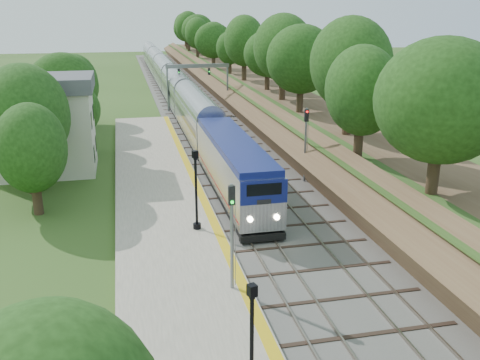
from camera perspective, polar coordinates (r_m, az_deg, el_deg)
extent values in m
cube|color=#4C4944|center=(77.44, -5.35, 8.05)|extent=(9.50, 170.00, 0.12)
cube|color=gray|center=(77.13, -7.37, 8.04)|extent=(0.08, 170.00, 0.16)
cube|color=gray|center=(77.27, -6.30, 8.10)|extent=(0.08, 170.00, 0.16)
cube|color=gray|center=(77.59, -4.40, 8.20)|extent=(0.08, 170.00, 0.16)
cube|color=gray|center=(77.80, -3.34, 8.24)|extent=(0.08, 170.00, 0.16)
cube|color=gray|center=(34.37, -7.79, -4.54)|extent=(6.40, 68.00, 0.38)
cube|color=gold|center=(34.61, -3.09, -3.89)|extent=(0.55, 68.00, 0.01)
cube|color=brown|center=(78.94, 1.56, 9.36)|extent=(9.00, 170.00, 3.00)
cube|color=brown|center=(78.13, -1.25, 9.13)|extent=(4.47, 170.00, 4.54)
cylinder|color=#332316|center=(32.36, 20.81, 0.73)|extent=(0.60, 0.60, 2.62)
sphere|color=#18360E|center=(31.56, 21.52, 6.92)|extent=(5.70, 5.70, 5.70)
cylinder|color=#332316|center=(78.23, 0.50, 11.37)|extent=(0.60, 0.60, 2.62)
sphere|color=#18360E|center=(77.90, 0.50, 13.97)|extent=(5.70, 5.70, 5.70)
cylinder|color=#332316|center=(127.25, -4.72, 13.84)|extent=(0.60, 0.60, 2.62)
sphere|color=#18360E|center=(127.05, -4.76, 15.44)|extent=(5.70, 5.70, 5.70)
cube|color=silver|center=(47.22, -20.23, 4.80)|extent=(8.00, 6.00, 6.80)
cube|color=#525459|center=(46.55, -20.76, 9.59)|extent=(8.60, 6.60, 1.20)
cube|color=black|center=(45.46, -15.28, 2.72)|extent=(0.05, 1.10, 1.30)
cube|color=black|center=(48.94, -15.13, 3.79)|extent=(0.05, 1.10, 1.30)
cube|color=black|center=(44.83, -15.57, 6.17)|extent=(0.05, 1.10, 1.30)
cube|color=black|center=(48.37, -15.39, 7.01)|extent=(0.05, 1.10, 1.30)
cylinder|color=slate|center=(71.70, -7.71, 9.64)|extent=(0.24, 0.24, 6.20)
cylinder|color=slate|center=(72.80, -1.34, 9.91)|extent=(0.24, 0.24, 6.20)
cube|color=slate|center=(71.80, -4.55, 12.04)|extent=(8.40, 0.25, 0.50)
cube|color=black|center=(71.42, -6.55, 11.35)|extent=(0.30, 0.20, 0.90)
cube|color=black|center=(71.95, -3.32, 11.48)|extent=(0.30, 0.20, 0.90)
cylinder|color=#332316|center=(43.65, -17.95, 1.07)|extent=(0.60, 0.60, 2.45)
sphere|color=#18360E|center=(42.86, -18.37, 5.32)|extent=(5.32, 5.32, 5.32)
cylinder|color=#332316|center=(59.13, -16.70, 5.45)|extent=(0.60, 0.60, 2.45)
sphere|color=#18360E|center=(58.55, -16.99, 8.62)|extent=(5.32, 5.32, 5.32)
cube|color=black|center=(38.75, -0.68, -1.16)|extent=(2.56, 16.01, 0.56)
cube|color=#B7BAC1|center=(38.18, -0.69, 1.47)|extent=(2.78, 16.68, 3.15)
cube|color=navy|center=(37.72, -0.70, 4.06)|extent=(2.67, 16.01, 0.41)
cube|color=navy|center=(30.16, 2.57, -1.33)|extent=(2.75, 0.10, 1.39)
cube|color=black|center=(30.06, 2.60, -1.02)|extent=(2.04, 0.06, 0.70)
cube|color=maroon|center=(38.50, -0.68, -0.06)|extent=(2.80, 16.35, 0.09)
cube|color=#B7BAC1|center=(55.69, -4.56, 6.32)|extent=(2.78, 18.53, 3.61)
cube|color=#B7BAC1|center=(74.41, -6.68, 9.18)|extent=(2.78, 18.53, 3.61)
cube|color=#B7BAC1|center=(93.29, -7.97, 10.89)|extent=(2.78, 18.53, 3.61)
cube|color=#B7BAC1|center=(112.26, -8.82, 12.01)|extent=(2.78, 18.53, 3.61)
cube|color=#B7BAC1|center=(131.28, -9.44, 12.81)|extent=(2.78, 18.53, 3.61)
cylinder|color=black|center=(18.62, 1.25, -17.39)|extent=(0.14, 0.14, 3.86)
cube|color=black|center=(17.48, 1.30, -11.68)|extent=(0.35, 0.35, 0.40)
cube|color=silver|center=(17.48, 1.30, -11.68)|extent=(0.25, 0.25, 0.30)
cylinder|color=black|center=(32.78, -4.61, -4.90)|extent=(0.48, 0.48, 0.33)
cylinder|color=black|center=(32.01, -4.70, -1.35)|extent=(0.15, 0.15, 4.30)
cube|color=black|center=(31.31, -4.81, 2.75)|extent=(0.38, 0.38, 0.44)
cube|color=silver|center=(31.31, -4.81, 2.75)|extent=(0.27, 0.27, 0.33)
cylinder|color=slate|center=(25.05, -0.87, -6.14)|extent=(0.16, 0.16, 5.26)
cube|color=black|center=(24.28, -0.90, -1.64)|extent=(0.31, 0.20, 0.91)
cylinder|color=#0CE526|center=(24.17, -0.84, -1.74)|extent=(0.15, 0.05, 0.15)
cylinder|color=slate|center=(41.84, 6.99, 3.69)|extent=(0.17, 0.17, 5.83)
cube|color=black|center=(41.33, 7.11, 6.85)|extent=(0.32, 0.21, 0.94)
cylinder|color=#FF0C0C|center=(41.22, 7.17, 6.82)|extent=(0.15, 0.06, 0.15)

